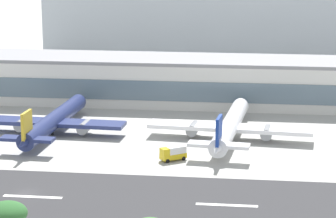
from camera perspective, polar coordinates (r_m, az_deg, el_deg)
ground_plane at (r=159.36m, az=-10.41°, el=-6.12°), size 1400.00×1400.00×0.00m
runway_strip at (r=157.47m, az=-10.64°, el=-6.35°), size 800.00×32.30×0.08m
runway_centreline_dash_4 at (r=156.87m, az=-9.94°, el=-6.38°), size 12.00×1.20×0.01m
runway_centreline_dash_5 at (r=150.53m, az=4.35°, el=-7.07°), size 12.00×1.20×0.01m
terminal_building at (r=234.80m, az=-0.43°, el=2.15°), size 193.26×21.74×13.92m
distant_hotel_block at (r=320.69m, az=4.19°, el=7.79°), size 146.84×26.73×43.48m
airliner_gold_tail_gate_0 at (r=201.11m, az=-8.52°, el=-0.96°), size 37.64×50.05×10.44m
airliner_navy_tail_gate_1 at (r=194.42m, az=4.54°, el=-1.35°), size 41.94×50.28×10.50m
service_box_truck_1 at (r=177.57m, az=0.38°, el=-3.25°), size 6.26×5.49×3.25m
palm_tree_2 at (r=113.71m, az=-11.79°, el=-7.65°), size 5.97×5.97×14.16m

